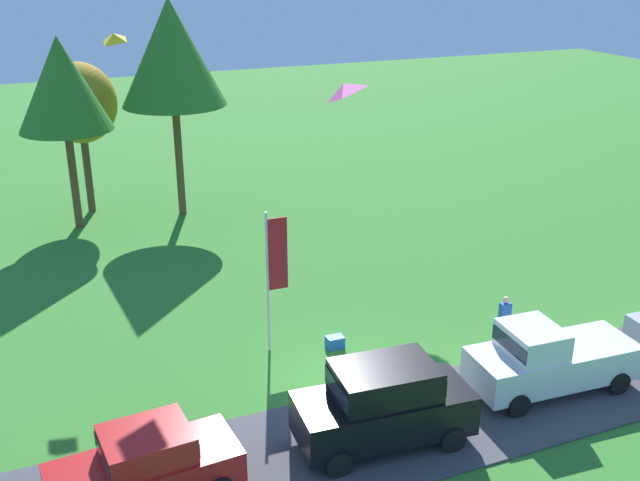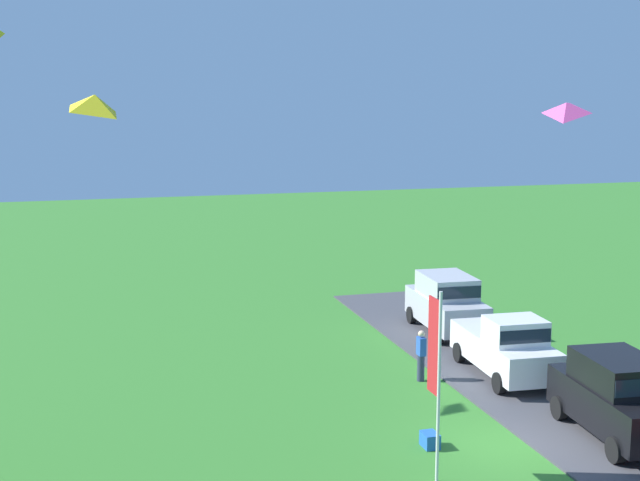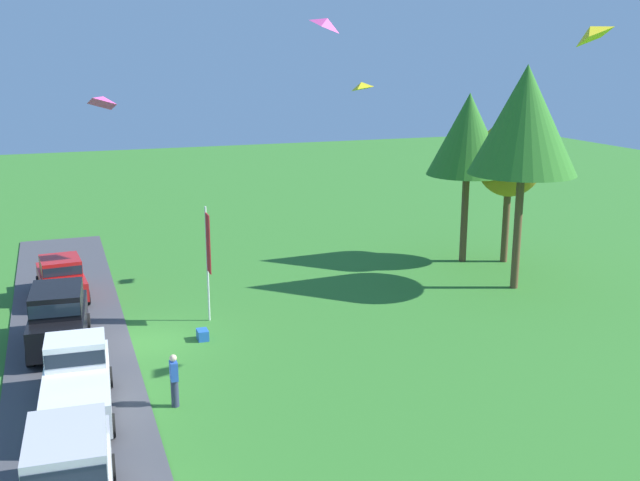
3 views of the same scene
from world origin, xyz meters
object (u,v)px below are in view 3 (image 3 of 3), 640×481
at_px(person_beside_suv, 174,380).
at_px(tree_left_of_center, 525,121).
at_px(flag_banner, 208,251).
at_px(kite_diamond_low_drifter, 104,100).
at_px(car_suv_near_entrance, 58,316).
at_px(cooler_box, 203,335).
at_px(kite_diamond_high_right, 361,86).
at_px(kite_diamond_mid_center, 328,23).
at_px(kite_diamond_topmost, 590,32).
at_px(tree_lone_near, 468,135).
at_px(tree_far_right, 510,160).
at_px(car_pickup_mid_row, 77,379).
at_px(car_suv_by_flagpole, 69,474).
at_px(car_sedan_far_end, 61,276).

bearing_deg(person_beside_suv, tree_left_of_center, 112.06).
xyz_separation_m(person_beside_suv, flag_banner, (-7.01, 2.55, 2.14)).
bearing_deg(kite_diamond_low_drifter, car_suv_near_entrance, -82.73).
relative_size(cooler_box, kite_diamond_high_right, 0.68).
bearing_deg(kite_diamond_mid_center, kite_diamond_low_drifter, -79.06).
bearing_deg(person_beside_suv, kite_diamond_low_drifter, -170.25).
bearing_deg(tree_left_of_center, kite_diamond_high_right, -117.59).
distance_m(flag_banner, cooler_box, 3.40).
height_order(tree_left_of_center, kite_diamond_topmost, kite_diamond_topmost).
relative_size(tree_lone_near, tree_far_right, 1.20).
bearing_deg(kite_diamond_mid_center, kite_diamond_topmost, 26.66).
distance_m(kite_diamond_high_right, kite_diamond_mid_center, 4.08).
bearing_deg(kite_diamond_mid_center, car_pickup_mid_row, -54.95).
bearing_deg(car_pickup_mid_row, kite_diamond_high_right, 126.13).
distance_m(tree_lone_near, kite_diamond_high_right, 7.20).
distance_m(car_suv_by_flagpole, tree_lone_near, 26.79).
bearing_deg(kite_diamond_topmost, car_suv_near_entrance, -115.89).
height_order(car_sedan_far_end, flag_banner, flag_banner).
bearing_deg(car_pickup_mid_row, car_suv_by_flagpole, -3.82).
bearing_deg(car_suv_by_flagpole, kite_diamond_mid_center, 139.95).
height_order(car_sedan_far_end, car_pickup_mid_row, car_pickup_mid_row).
xyz_separation_m(car_suv_near_entrance, car_pickup_mid_row, (5.55, 0.42, -0.19)).
height_order(kite_diamond_mid_center, kite_diamond_low_drifter, kite_diamond_mid_center).
distance_m(flag_banner, kite_diamond_mid_center, 10.40).
bearing_deg(kite_diamond_topmost, tree_lone_near, 163.62).
relative_size(car_suv_near_entrance, person_beside_suv, 2.77).
bearing_deg(tree_far_right, kite_diamond_topmost, -25.16).
bearing_deg(tree_far_right, kite_diamond_low_drifter, -77.29).
relative_size(car_pickup_mid_row, kite_diamond_high_right, 6.21).
bearing_deg(kite_diamond_mid_center, car_suv_by_flagpole, -40.05).
height_order(kite_diamond_topmost, kite_diamond_high_right, kite_diamond_topmost).
bearing_deg(cooler_box, kite_diamond_low_drifter, -111.16).
bearing_deg(person_beside_suv, cooler_box, 160.28).
bearing_deg(person_beside_suv, kite_diamond_high_right, 134.42).
height_order(kite_diamond_topmost, kite_diamond_low_drifter, kite_diamond_topmost).
xyz_separation_m(flag_banner, kite_diamond_low_drifter, (0.65, -3.64, 5.98)).
distance_m(tree_far_right, flag_banner, 16.96).
bearing_deg(kite_diamond_topmost, car_pickup_mid_row, -98.32).
bearing_deg(kite_diamond_low_drifter, tree_far_right, 102.71).
bearing_deg(car_sedan_far_end, kite_diamond_high_right, 81.42).
height_order(person_beside_suv, flag_banner, flag_banner).
bearing_deg(tree_far_right, car_suv_near_entrance, -77.81).
xyz_separation_m(kite_diamond_topmost, kite_diamond_mid_center, (-9.89, -4.97, 0.58)).
distance_m(car_sedan_far_end, tree_lone_near, 20.72).
height_order(car_suv_by_flagpole, tree_lone_near, tree_lone_near).
relative_size(cooler_box, kite_diamond_low_drifter, 0.63).
bearing_deg(kite_diamond_low_drifter, cooler_box, 68.84).
xyz_separation_m(car_pickup_mid_row, kite_diamond_high_right, (-9.63, 13.19, 8.10)).
bearing_deg(kite_diamond_mid_center, tree_far_right, 104.16).
bearing_deg(car_sedan_far_end, cooler_box, 35.13).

